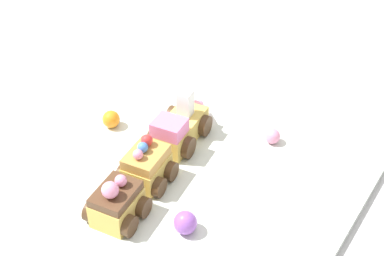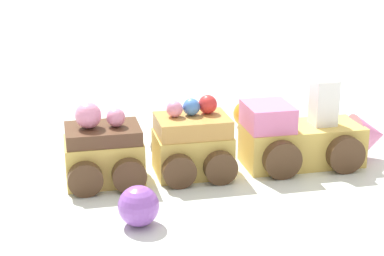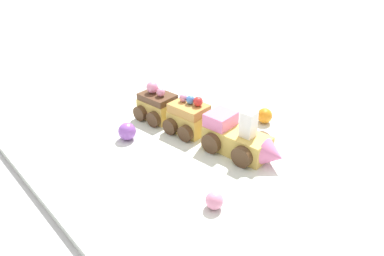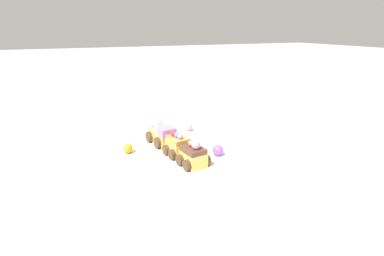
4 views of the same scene
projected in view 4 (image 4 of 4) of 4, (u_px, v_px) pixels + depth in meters
The scene contains 8 objects.
ground_plane at pixel (188, 150), 0.89m from camera, with size 10.00×10.00×0.00m, color #B2B2B7.
display_board at pixel (188, 148), 0.89m from camera, with size 0.69×0.45×0.01m, color silver.
cake_train_locomotive at pixel (161, 135), 0.91m from camera, with size 0.14×0.08×0.08m.
cake_car_caramel at pixel (178, 146), 0.82m from camera, with size 0.07×0.08×0.07m.
cake_car_chocolate at pixel (193, 156), 0.76m from camera, with size 0.07×0.08×0.07m.
gumball_purple at pixel (218, 150), 0.82m from camera, with size 0.03×0.03×0.03m, color #9956C6.
gumball_orange at pixel (128, 148), 0.84m from camera, with size 0.03×0.03×0.03m, color orange.
gumball_pink at pixel (189, 127), 1.02m from camera, with size 0.02×0.02×0.02m, color pink.
Camera 4 is at (-0.76, 0.32, 0.35)m, focal length 28.00 mm.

